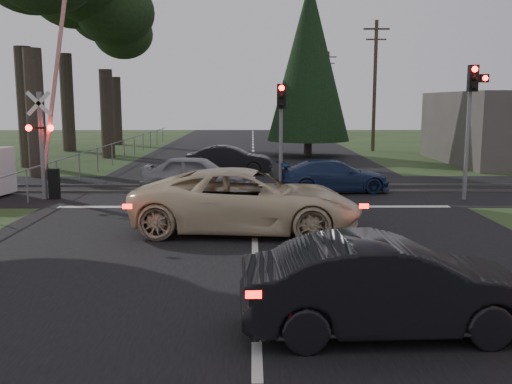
{
  "coord_description": "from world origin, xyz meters",
  "views": [
    {
      "loc": [
        -0.06,
        -10.39,
        3.47
      ],
      "look_at": [
        0.03,
        3.21,
        1.3
      ],
      "focal_mm": 40.0,
      "sensor_mm": 36.0,
      "label": 1
    }
  ],
  "objects_px": {
    "utility_pole_mid": "(375,83)",
    "blue_sedan": "(334,176)",
    "traffic_signal_right": "(472,106)",
    "dark_car_far": "(230,160)",
    "traffic_signal_center": "(281,120)",
    "silver_car": "(197,174)",
    "dark_hatchback": "(389,287)",
    "utility_pole_far": "(328,90)",
    "cream_coupe": "(247,201)",
    "crossing_signal": "(48,142)"
  },
  "relations": [
    {
      "from": "blue_sedan",
      "to": "utility_pole_mid",
      "type": "bearing_deg",
      "value": -21.92
    },
    {
      "from": "cream_coupe",
      "to": "dark_car_far",
      "type": "relative_size",
      "value": 1.49
    },
    {
      "from": "dark_hatchback",
      "to": "silver_car",
      "type": "distance_m",
      "value": 14.16
    },
    {
      "from": "dark_car_far",
      "to": "cream_coupe",
      "type": "bearing_deg",
      "value": -173.01
    },
    {
      "from": "crossing_signal",
      "to": "utility_pole_mid",
      "type": "relative_size",
      "value": 0.77
    },
    {
      "from": "crossing_signal",
      "to": "blue_sedan",
      "type": "bearing_deg",
      "value": 8.76
    },
    {
      "from": "utility_pole_mid",
      "to": "dark_car_far",
      "type": "bearing_deg",
      "value": -126.44
    },
    {
      "from": "traffic_signal_right",
      "to": "dark_hatchback",
      "type": "xyz_separation_m",
      "value": [
        -5.57,
        -11.7,
        -2.59
      ]
    },
    {
      "from": "crossing_signal",
      "to": "dark_car_far",
      "type": "height_order",
      "value": "crossing_signal"
    },
    {
      "from": "utility_pole_mid",
      "to": "blue_sedan",
      "type": "xyz_separation_m",
      "value": [
        -5.42,
        -18.62,
        -4.1
      ]
    },
    {
      "from": "blue_sedan",
      "to": "dark_car_far",
      "type": "relative_size",
      "value": 1.05
    },
    {
      "from": "utility_pole_far",
      "to": "dark_car_far",
      "type": "xyz_separation_m",
      "value": [
        -9.65,
        -38.07,
        -4.05
      ]
    },
    {
      "from": "traffic_signal_center",
      "to": "blue_sedan",
      "type": "relative_size",
      "value": 0.95
    },
    {
      "from": "silver_car",
      "to": "cream_coupe",
      "type": "bearing_deg",
      "value": -158.36
    },
    {
      "from": "utility_pole_far",
      "to": "traffic_signal_right",
      "type": "bearing_deg",
      "value": -91.2
    },
    {
      "from": "crossing_signal",
      "to": "traffic_signal_center",
      "type": "distance_m",
      "value": 8.36
    },
    {
      "from": "utility_pole_far",
      "to": "dark_hatchback",
      "type": "xyz_separation_m",
      "value": [
        -6.52,
        -57.23,
        -4.0
      ]
    },
    {
      "from": "cream_coupe",
      "to": "silver_car",
      "type": "height_order",
      "value": "cream_coupe"
    },
    {
      "from": "traffic_signal_center",
      "to": "silver_car",
      "type": "height_order",
      "value": "traffic_signal_center"
    },
    {
      "from": "utility_pole_mid",
      "to": "dark_hatchback",
      "type": "relative_size",
      "value": 2.03
    },
    {
      "from": "blue_sedan",
      "to": "crossing_signal",
      "type": "bearing_deg",
      "value": 93.07
    },
    {
      "from": "traffic_signal_right",
      "to": "utility_pole_far",
      "type": "xyz_separation_m",
      "value": [
        0.95,
        45.53,
        1.41
      ]
    },
    {
      "from": "blue_sedan",
      "to": "dark_car_far",
      "type": "xyz_separation_m",
      "value": [
        -4.23,
        5.55,
        0.05
      ]
    },
    {
      "from": "traffic_signal_right",
      "to": "cream_coupe",
      "type": "xyz_separation_m",
      "value": [
        -7.75,
        -4.89,
        -2.47
      ]
    },
    {
      "from": "utility_pole_mid",
      "to": "cream_coupe",
      "type": "xyz_separation_m",
      "value": [
        -8.7,
        -25.41,
        -3.88
      ]
    },
    {
      "from": "traffic_signal_right",
      "to": "blue_sedan",
      "type": "relative_size",
      "value": 1.09
    },
    {
      "from": "silver_car",
      "to": "utility_pole_mid",
      "type": "bearing_deg",
      "value": -24.66
    },
    {
      "from": "traffic_signal_center",
      "to": "cream_coupe",
      "type": "distance_m",
      "value": 6.51
    },
    {
      "from": "traffic_signal_right",
      "to": "blue_sedan",
      "type": "height_order",
      "value": "traffic_signal_right"
    },
    {
      "from": "crossing_signal",
      "to": "dark_car_far",
      "type": "distance_m",
      "value": 9.52
    },
    {
      "from": "utility_pole_far",
      "to": "cream_coupe",
      "type": "bearing_deg",
      "value": -99.8
    },
    {
      "from": "traffic_signal_center",
      "to": "blue_sedan",
      "type": "distance_m",
      "value": 3.1
    },
    {
      "from": "traffic_signal_right",
      "to": "silver_car",
      "type": "bearing_deg",
      "value": 169.35
    },
    {
      "from": "utility_pole_far",
      "to": "silver_car",
      "type": "distance_m",
      "value": 45.16
    },
    {
      "from": "crossing_signal",
      "to": "cream_coupe",
      "type": "height_order",
      "value": "crossing_signal"
    },
    {
      "from": "utility_pole_far",
      "to": "silver_car",
      "type": "relative_size",
      "value": 2.16
    },
    {
      "from": "traffic_signal_right",
      "to": "cream_coupe",
      "type": "height_order",
      "value": "traffic_signal_right"
    },
    {
      "from": "cream_coupe",
      "to": "silver_car",
      "type": "bearing_deg",
      "value": 22.29
    },
    {
      "from": "crossing_signal",
      "to": "utility_pole_mid",
      "type": "bearing_deg",
      "value": 52.03
    },
    {
      "from": "cream_coupe",
      "to": "silver_car",
      "type": "relative_size",
      "value": 1.46
    },
    {
      "from": "utility_pole_far",
      "to": "dark_hatchback",
      "type": "bearing_deg",
      "value": -96.5
    },
    {
      "from": "blue_sedan",
      "to": "utility_pole_far",
      "type": "bearing_deg",
      "value": -12.77
    },
    {
      "from": "dark_car_far",
      "to": "utility_pole_far",
      "type": "bearing_deg",
      "value": -11.6
    },
    {
      "from": "traffic_signal_center",
      "to": "dark_hatchback",
      "type": "bearing_deg",
      "value": -85.68
    },
    {
      "from": "dark_hatchback",
      "to": "traffic_signal_right",
      "type": "bearing_deg",
      "value": -28.29
    },
    {
      "from": "crossing_signal",
      "to": "traffic_signal_right",
      "type": "distance_m",
      "value": 14.88
    },
    {
      "from": "utility_pole_far",
      "to": "dark_hatchback",
      "type": "height_order",
      "value": "utility_pole_far"
    },
    {
      "from": "utility_pole_far",
      "to": "blue_sedan",
      "type": "distance_m",
      "value": 44.14
    },
    {
      "from": "crossing_signal",
      "to": "traffic_signal_center",
      "type": "bearing_deg",
      "value": 6.15
    },
    {
      "from": "traffic_signal_right",
      "to": "dark_car_far",
      "type": "distance_m",
      "value": 11.76
    }
  ]
}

